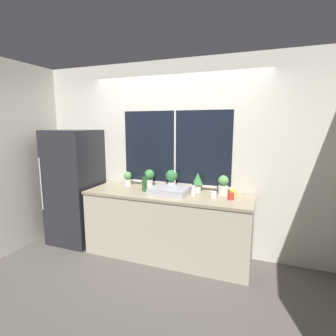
% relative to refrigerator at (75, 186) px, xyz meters
% --- Properties ---
extents(ground_plane, '(14.00, 14.00, 0.00)m').
position_rel_refrigerator_xyz_m(ground_plane, '(1.53, -0.32, -0.87)').
color(ground_plane, '#4C4742').
extents(wall_back, '(8.00, 0.09, 2.70)m').
position_rel_refrigerator_xyz_m(wall_back, '(1.53, 0.36, 0.48)').
color(wall_back, beige).
rests_on(wall_back, ground_plane).
extents(wall_left, '(0.06, 7.00, 2.70)m').
position_rel_refrigerator_xyz_m(wall_left, '(-0.62, 1.18, 0.48)').
color(wall_left, beige).
rests_on(wall_left, ground_plane).
extents(wall_right, '(0.06, 7.00, 2.70)m').
position_rel_refrigerator_xyz_m(wall_right, '(3.68, 1.18, 0.48)').
color(wall_right, beige).
rests_on(wall_right, ground_plane).
extents(counter, '(2.26, 0.64, 0.90)m').
position_rel_refrigerator_xyz_m(counter, '(1.53, -0.02, -0.42)').
color(counter, '#B2A893').
rests_on(counter, ground_plane).
extents(refrigerator, '(0.69, 0.70, 1.74)m').
position_rel_refrigerator_xyz_m(refrigerator, '(0.00, 0.00, 0.00)').
color(refrigerator, '#232328').
rests_on(refrigerator, ground_plane).
extents(sink, '(0.50, 0.44, 0.35)m').
position_rel_refrigerator_xyz_m(sink, '(1.57, -0.02, 0.08)').
color(sink, '#ADADB2').
rests_on(sink, counter).
extents(potted_plant_far_left, '(0.12, 0.12, 0.21)m').
position_rel_refrigerator_xyz_m(potted_plant_far_left, '(0.80, 0.22, 0.14)').
color(potted_plant_far_left, silver).
rests_on(potted_plant_far_left, counter).
extents(potted_plant_left, '(0.15, 0.15, 0.27)m').
position_rel_refrigerator_xyz_m(potted_plant_left, '(1.17, 0.22, 0.19)').
color(potted_plant_left, silver).
rests_on(potted_plant_left, counter).
extents(potted_plant_center, '(0.17, 0.17, 0.28)m').
position_rel_refrigerator_xyz_m(potted_plant_center, '(1.51, 0.22, 0.20)').
color(potted_plant_center, silver).
rests_on(potted_plant_center, counter).
extents(potted_plant_right, '(0.14, 0.14, 0.27)m').
position_rel_refrigerator_xyz_m(potted_plant_right, '(1.89, 0.22, 0.19)').
color(potted_plant_right, silver).
rests_on(potted_plant_right, counter).
extents(potted_plant_far_right, '(0.14, 0.14, 0.25)m').
position_rel_refrigerator_xyz_m(potted_plant_far_right, '(2.24, 0.22, 0.17)').
color(potted_plant_far_right, silver).
rests_on(potted_plant_far_right, counter).
extents(soap_bottle, '(0.05, 0.05, 0.18)m').
position_rel_refrigerator_xyz_m(soap_bottle, '(1.88, 0.02, 0.11)').
color(soap_bottle, white).
rests_on(soap_bottle, counter).
extents(bottle_tall, '(0.07, 0.07, 0.26)m').
position_rel_refrigerator_xyz_m(bottle_tall, '(1.19, -0.00, 0.14)').
color(bottle_tall, '#235128').
rests_on(bottle_tall, counter).
extents(mug_yellow, '(0.09, 0.09, 0.08)m').
position_rel_refrigerator_xyz_m(mug_yellow, '(2.37, 0.18, 0.08)').
color(mug_yellow, gold).
rests_on(mug_yellow, counter).
extents(mug_red, '(0.08, 0.08, 0.09)m').
position_rel_refrigerator_xyz_m(mug_red, '(2.37, 0.00, 0.08)').
color(mug_red, '#B72D28').
rests_on(mug_red, counter).
extents(mug_white, '(0.08, 0.08, 0.08)m').
position_rel_refrigerator_xyz_m(mug_white, '(2.15, 0.01, 0.08)').
color(mug_white, white).
rests_on(mug_white, counter).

